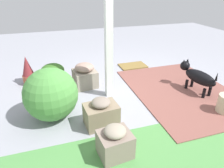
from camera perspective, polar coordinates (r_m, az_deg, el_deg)
ground_plane at (r=3.74m, az=5.17°, el=-2.41°), size 12.00×12.00×0.00m
brick_path at (r=4.00m, az=19.46°, el=-1.76°), size 1.80×2.40×0.02m
porch_pillar at (r=3.21m, az=-1.00°, el=17.05°), size 0.12×0.12×2.55m
stone_planter_nearest at (r=3.90m, az=-7.82°, el=2.47°), size 0.47×0.48×0.48m
stone_planter_mid at (r=2.83m, az=-3.15°, el=-8.42°), size 0.49×0.37×0.43m
stone_planter_far at (r=2.39m, az=0.87°, el=-16.49°), size 0.41×0.36×0.41m
round_shrub at (r=3.01m, az=-17.19°, el=-2.87°), size 0.79×0.79×0.79m
terracotta_pot_spiky at (r=4.26m, az=-23.09°, el=3.40°), size 0.25×0.25×0.59m
terracotta_pot_broad at (r=3.96m, az=-16.62°, el=2.75°), size 0.44×0.44×0.48m
dog at (r=3.95m, az=23.43°, el=2.11°), size 0.33×0.80×0.55m
doormat at (r=4.94m, az=6.03°, el=5.26°), size 0.65×0.43×0.03m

